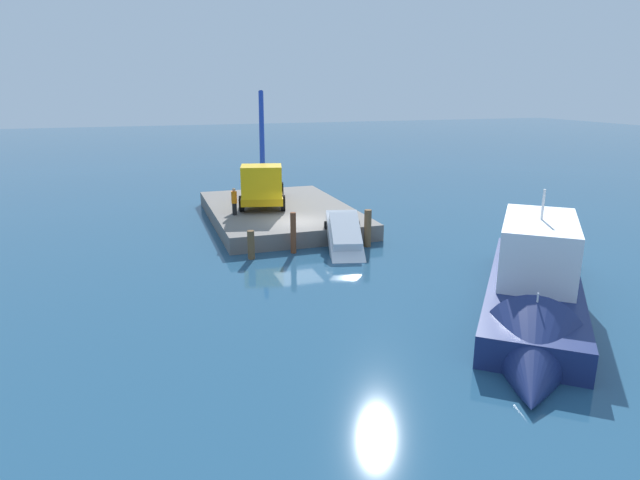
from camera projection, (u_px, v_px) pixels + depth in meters
The scene contains 10 objects.
ground at pixel (298, 237), 31.83m from camera, with size 200.00×200.00×0.00m, color navy.
dock at pixel (280, 213), 35.68m from camera, with size 13.45×8.77×0.93m, color slate.
crane_truck at pixel (262, 184), 35.25m from camera, with size 9.57×4.14×7.31m.
dock_worker at pixel (234, 201), 32.97m from camera, with size 0.34×0.34×1.67m.
salvaged_car at pixel (345, 239), 28.70m from camera, with size 4.69×2.80×2.83m.
moored_yacht at pixel (534, 307), 20.04m from camera, with size 13.16×11.62×6.14m.
piling_near at pixel (251, 245), 27.59m from camera, with size 0.36×0.36×1.49m, color brown.
piling_mid at pixel (293, 233), 28.51m from camera, with size 0.30×0.30×2.19m, color brown.
piling_far at pixel (335, 235), 29.26m from camera, with size 0.40×0.40×1.56m, color brown.
piling_end at pixel (368, 228), 29.68m from camera, with size 0.39×0.39×2.06m, color brown.
Camera 1 is at (29.53, -8.40, 8.50)m, focal length 30.51 mm.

